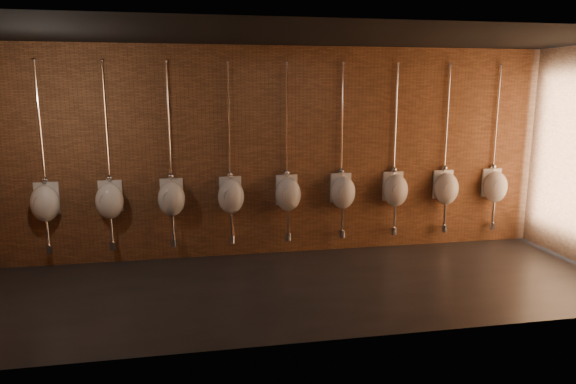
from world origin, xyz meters
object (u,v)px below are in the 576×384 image
urinal_2 (172,198)px  urinal_4 (288,194)px  urinal_8 (495,186)px  urinal_7 (446,188)px  urinal_1 (110,200)px  urinal_6 (395,190)px  urinal_0 (45,203)px  urinal_5 (343,192)px  urinal_3 (231,196)px

urinal_2 → urinal_4: 1.75m
urinal_4 → urinal_8: bearing=0.0°
urinal_4 → urinal_7: 2.63m
urinal_1 → urinal_6: size_ratio=1.00×
urinal_4 → urinal_6: size_ratio=1.00×
urinal_0 → urinal_8: (7.01, 0.00, 0.00)m
urinal_5 → urinal_8: (2.63, 0.00, 0.00)m
urinal_7 → urinal_8: (0.88, 0.00, 0.00)m
urinal_0 → urinal_3: bearing=0.0°
urinal_1 → urinal_4: size_ratio=1.00×
urinal_8 → urinal_0: bearing=180.0°
urinal_7 → urinal_5: bearing=180.0°
urinal_3 → urinal_5: size_ratio=1.00×
urinal_1 → urinal_4: (2.63, 0.00, 0.00)m
urinal_0 → urinal_3: (2.63, 0.00, 0.00)m
urinal_1 → urinal_2: same height
urinal_1 → urinal_3: same height
urinal_5 → urinal_1: bearing=180.0°
urinal_8 → urinal_7: bearing=180.0°
urinal_3 → urinal_6: bearing=0.0°
urinal_4 → urinal_5: size_ratio=1.00×
urinal_4 → urinal_8: 3.51m
urinal_6 → urinal_8: (1.75, 0.00, 0.00)m
urinal_4 → urinal_8: (3.51, 0.00, 0.00)m
urinal_0 → urinal_6: bearing=0.0°
urinal_0 → urinal_6: 5.26m
urinal_1 → urinal_3: 1.75m
urinal_0 → urinal_3: same height
urinal_4 → urinal_5: same height
urinal_6 → urinal_0: bearing=180.0°
urinal_1 → urinal_2: (0.88, 0.00, 0.00)m
urinal_0 → urinal_8: size_ratio=1.00×
urinal_0 → urinal_1: (0.88, 0.00, 0.00)m
urinal_3 → urinal_5: same height
urinal_5 → urinal_7: size_ratio=1.00×
urinal_4 → urinal_7: size_ratio=1.00×
urinal_0 → urinal_5: 4.38m
urinal_3 → urinal_7: (3.51, 0.00, 0.00)m
urinal_0 → urinal_6: size_ratio=1.00×
urinal_1 → urinal_6: same height
urinal_6 → urinal_7: (0.88, 0.00, 0.00)m
urinal_6 → urinal_8: bearing=0.0°
urinal_2 → urinal_5: size_ratio=1.00×
urinal_6 → urinal_4: bearing=180.0°
urinal_1 → urinal_7: bearing=0.0°
urinal_7 → urinal_8: bearing=0.0°
urinal_2 → urinal_7: same height
urinal_5 → urinal_8: 2.63m
urinal_5 → urinal_0: bearing=180.0°
urinal_0 → urinal_2: bearing=0.0°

